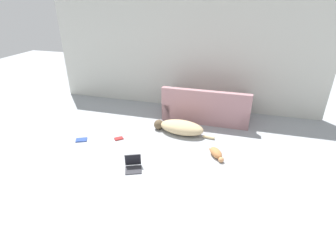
# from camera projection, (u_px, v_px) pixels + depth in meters

# --- Properties ---
(ground_plane) EXTENTS (20.00, 20.00, 0.00)m
(ground_plane) POSITION_uv_depth(u_px,v_px,m) (115.00, 212.00, 3.81)
(ground_plane) COLOR #999EA3
(wall_back) EXTENTS (7.24, 0.06, 2.78)m
(wall_back) POSITION_uv_depth(u_px,v_px,m) (183.00, 56.00, 6.84)
(wall_back) COLOR beige
(wall_back) RESTS_ON ground_plane
(couch) EXTENTS (2.09, 0.90, 0.85)m
(couch) POSITION_uv_depth(u_px,v_px,m) (206.00, 109.00, 6.55)
(couch) COLOR #A3757A
(couch) RESTS_ON ground_plane
(dog) EXTENTS (1.44, 0.61, 0.30)m
(dog) POSITION_uv_depth(u_px,v_px,m) (180.00, 127.00, 5.90)
(dog) COLOR tan
(dog) RESTS_ON ground_plane
(cat) EXTENTS (0.37, 0.49, 0.16)m
(cat) POSITION_uv_depth(u_px,v_px,m) (216.00, 153.00, 5.06)
(cat) COLOR #BC7A47
(cat) RESTS_ON ground_plane
(laptop_open) EXTENTS (0.38, 0.38, 0.26)m
(laptop_open) POSITION_uv_depth(u_px,v_px,m) (133.00, 164.00, 4.73)
(laptop_open) COLOR #2D2D33
(laptop_open) RESTS_ON ground_plane
(book_red) EXTENTS (0.22, 0.21, 0.02)m
(book_red) POSITION_uv_depth(u_px,v_px,m) (119.00, 139.00, 5.72)
(book_red) COLOR maroon
(book_red) RESTS_ON ground_plane
(book_blue) EXTENTS (0.28, 0.25, 0.02)m
(book_blue) POSITION_uv_depth(u_px,v_px,m) (81.00, 140.00, 5.66)
(book_blue) COLOR #28428E
(book_blue) RESTS_ON ground_plane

